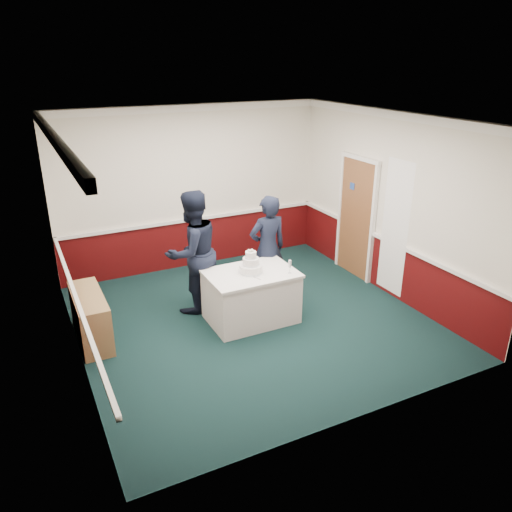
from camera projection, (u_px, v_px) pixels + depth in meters
name	position (u px, v px, depth m)	size (l,w,h in m)	color
ground	(253.00, 320.00, 7.64)	(5.00, 5.00, 0.00)	black
room_shell	(239.00, 186.00, 7.44)	(5.00, 5.00, 3.00)	silver
sideboard	(91.00, 317.00, 7.01)	(0.41, 1.20, 0.70)	tan
cake_table	(251.00, 296.00, 7.52)	(1.32, 0.92, 0.79)	white
wedding_cake	(251.00, 265.00, 7.34)	(0.35, 0.35, 0.36)	white
cake_knife	(255.00, 278.00, 7.20)	(0.01, 0.22, 0.01)	silver
champagne_flute	(290.00, 264.00, 7.30)	(0.05, 0.05, 0.21)	silver
person_man	(193.00, 252.00, 7.64)	(0.94, 0.73, 1.94)	black
person_woman	(268.00, 249.00, 8.03)	(0.64, 0.42, 1.76)	black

